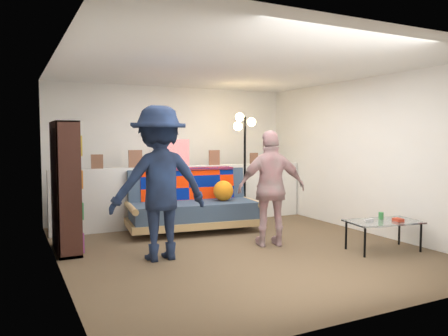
# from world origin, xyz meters

# --- Properties ---
(ground) EXTENTS (5.00, 5.00, 0.00)m
(ground) POSITION_xyz_m (0.00, 0.00, 0.00)
(ground) COLOR brown
(ground) RESTS_ON ground
(room_shell) EXTENTS (4.60, 5.05, 2.45)m
(room_shell) POSITION_xyz_m (0.00, 0.47, 1.67)
(room_shell) COLOR silver
(room_shell) RESTS_ON ground
(half_wall_ledge) EXTENTS (4.45, 0.15, 1.00)m
(half_wall_ledge) POSITION_xyz_m (0.00, 1.80, 0.50)
(half_wall_ledge) COLOR silver
(half_wall_ledge) RESTS_ON ground
(ledge_decor) EXTENTS (2.97, 0.02, 0.45)m
(ledge_decor) POSITION_xyz_m (-0.23, 1.78, 1.18)
(ledge_decor) COLOR brown
(ledge_decor) RESTS_ON half_wall_ledge
(futon_sofa) EXTENTS (2.13, 1.19, 0.88)m
(futon_sofa) POSITION_xyz_m (-0.12, 1.26, 0.41)
(futon_sofa) COLOR tan
(futon_sofa) RESTS_ON ground
(bookshelf) EXTENTS (0.28, 0.84, 1.68)m
(bookshelf) POSITION_xyz_m (-2.08, 0.81, 0.79)
(bookshelf) COLOR black
(bookshelf) RESTS_ON ground
(coffee_table) EXTENTS (1.01, 0.66, 0.49)m
(coffee_table) POSITION_xyz_m (1.64, -0.99, 0.37)
(coffee_table) COLOR black
(coffee_table) RESTS_ON ground
(floor_lamp) EXTENTS (0.44, 0.37, 1.91)m
(floor_lamp) POSITION_xyz_m (0.96, 1.55, 1.36)
(floor_lamp) COLOR black
(floor_lamp) RESTS_ON ground
(person_left) EXTENTS (1.21, 0.70, 1.86)m
(person_left) POSITION_xyz_m (-1.10, -0.05, 0.93)
(person_left) COLOR black
(person_left) RESTS_ON ground
(person_right) EXTENTS (1.00, 0.64, 1.58)m
(person_right) POSITION_xyz_m (0.47, -0.11, 0.79)
(person_right) COLOR pink
(person_right) RESTS_ON ground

